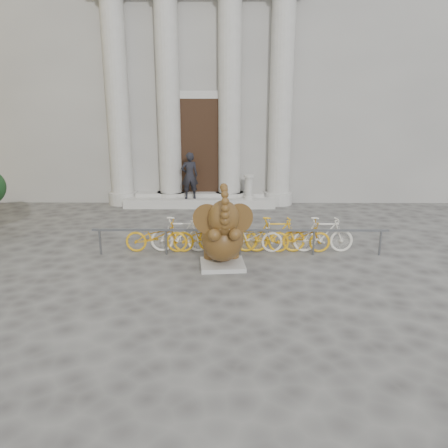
{
  "coord_description": "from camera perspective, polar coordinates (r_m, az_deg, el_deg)",
  "views": [
    {
      "loc": [
        1.11,
        -7.88,
        3.94
      ],
      "look_at": [
        1.03,
        2.55,
        1.1
      ],
      "focal_mm": 35.0,
      "sensor_mm": 36.0,
      "label": 1
    }
  ],
  "objects": [
    {
      "name": "ground",
      "position": [
        8.88,
        -6.91,
        -11.23
      ],
      "size": [
        80.0,
        80.0,
        0.0
      ],
      "primitive_type": "plane",
      "color": "#474442",
      "rests_on": "ground"
    },
    {
      "name": "entrance_steps",
      "position": [
        17.72,
        -3.17,
        2.95
      ],
      "size": [
        6.0,
        1.2,
        0.36
      ],
      "primitive_type": "cube",
      "color": "#A8A59E",
      "rests_on": "ground"
    },
    {
      "name": "bike_rack",
      "position": [
        12.04,
        1.99,
        -1.39
      ],
      "size": [
        8.0,
        0.53,
        1.0
      ],
      "color": "slate",
      "rests_on": "ground"
    },
    {
      "name": "classical_building",
      "position": [
        22.94,
        -2.49,
        20.32
      ],
      "size": [
        22.0,
        10.7,
        12.0
      ],
      "color": "gray",
      "rests_on": "ground"
    },
    {
      "name": "pedestrian",
      "position": [
        17.29,
        -4.52,
        6.31
      ],
      "size": [
        0.75,
        0.59,
        1.83
      ],
      "primitive_type": "imported",
      "rotation": [
        0.0,
        0.0,
        3.39
      ],
      "color": "black",
      "rests_on": "entrance_steps"
    },
    {
      "name": "elephant_statue",
      "position": [
        10.79,
        -0.18,
        -1.71
      ],
      "size": [
        1.46,
        1.66,
        2.19
      ],
      "rotation": [
        0.0,
        0.0,
        0.09
      ],
      "color": "#A8A59E",
      "rests_on": "ground"
    },
    {
      "name": "balustrade_post",
      "position": [
        17.29,
        3.23,
        4.74
      ],
      "size": [
        0.39,
        0.39,
        0.96
      ],
      "color": "#A8A59E",
      "rests_on": "entrance_steps"
    }
  ]
}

